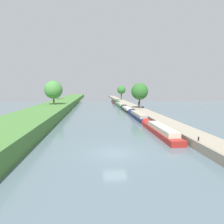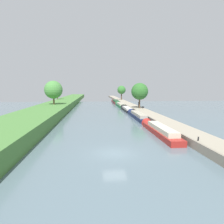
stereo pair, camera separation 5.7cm
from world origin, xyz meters
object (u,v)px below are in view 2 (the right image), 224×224
narrowboat_maroon (115,102)px  mooring_bollard_far (118,99)px  person_walking (139,104)px  narrowboat_navy (137,115)px  narrowboat_black (126,109)px  narrowboat_green (120,105)px  mooring_bollard_near (198,139)px  narrowboat_red (159,130)px  park_bench (143,107)px

narrowboat_maroon → mooring_bollard_far: narrowboat_maroon is taller
person_walking → mooring_bollard_far: (-2.38, 35.76, -0.65)m
narrowboat_navy → narrowboat_black: size_ratio=1.17×
narrowboat_green → mooring_bollard_near: same height
mooring_bollard_far → narrowboat_green: bearing=-94.6°
narrowboat_navy → mooring_bollard_near: (1.79, -23.84, 0.62)m
narrowboat_maroon → narrowboat_red: bearing=-90.0°
person_walking → park_bench: size_ratio=1.11×
narrowboat_green → park_bench: bearing=-74.8°
narrowboat_red → narrowboat_maroon: size_ratio=0.88×
narrowboat_maroon → park_bench: size_ratio=10.82×
narrowboat_navy → mooring_bollard_near: 23.91m
person_walking → mooring_bollard_far: size_ratio=3.69×
narrowboat_black → mooring_bollard_near: mooring_bollard_near is taller
narrowboat_navy → park_bench: 13.27m
narrowboat_red → person_walking: (4.33, 32.73, 1.25)m
narrowboat_black → park_bench: (4.51, -2.89, 0.85)m
mooring_bollard_far → narrowboat_black: bearing=-92.8°
mooring_bollard_near → mooring_bollard_far: 76.30m
narrowboat_navy → park_bench: bearing=70.2°
narrowboat_black → park_bench: park_bench is taller
person_walking → narrowboat_red: bearing=-97.5°
narrowboat_green → narrowboat_maroon: narrowboat_maroon is taller
narrowboat_green → narrowboat_maroon: 16.03m
narrowboat_navy → narrowboat_black: bearing=90.0°
narrowboat_green → mooring_bollard_far: size_ratio=33.08×
narrowboat_red → narrowboat_navy: 16.02m
person_walking → narrowboat_green: bearing=108.7°
narrowboat_maroon → mooring_bollard_far: size_ratio=36.05×
narrowboat_red → mooring_bollard_far: narrowboat_red is taller
person_walking → mooring_bollard_near: person_walking is taller
mooring_bollard_far → park_bench: (2.71, -40.00, 0.12)m
narrowboat_black → narrowboat_green: 13.95m
person_walking → narrowboat_navy: bearing=-104.0°
narrowboat_black → person_walking: size_ratio=7.98×
narrowboat_navy → person_walking: 17.26m
mooring_bollard_near → narrowboat_maroon: bearing=91.6°
narrowboat_red → park_bench: (4.66, 28.48, 0.72)m
narrowboat_red → mooring_bollard_far: bearing=88.4°
narrowboat_navy → narrowboat_black: (-0.01, 15.35, -0.11)m
narrowboat_black → person_walking: 4.60m
mooring_bollard_near → narrowboat_green: bearing=92.0°
narrowboat_black → narrowboat_green: narrowboat_green is taller
narrowboat_navy → mooring_bollard_near: mooring_bollard_near is taller
narrowboat_green → mooring_bollard_near: size_ratio=33.08×
mooring_bollard_near → mooring_bollard_far: size_ratio=1.00×
narrowboat_maroon → mooring_bollard_far: (1.98, 7.13, 0.58)m
narrowboat_red → mooring_bollard_near: size_ratio=31.86×
narrowboat_black → narrowboat_green: bearing=90.3°
narrowboat_navy → narrowboat_maroon: size_ratio=0.95×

